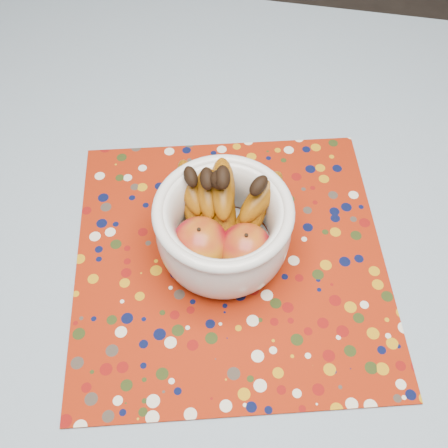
% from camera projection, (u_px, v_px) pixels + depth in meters
% --- Properties ---
extents(table, '(1.20, 1.20, 0.75)m').
position_uv_depth(table, '(263.00, 305.00, 0.81)').
color(table, brown).
rests_on(table, ground).
extents(tablecloth, '(1.32, 1.32, 0.01)m').
position_uv_depth(tablecloth, '(267.00, 281.00, 0.75)').
color(tablecloth, slate).
rests_on(tablecloth, table).
extents(placemat, '(0.54, 0.54, 0.00)m').
position_uv_depth(placemat, '(230.00, 259.00, 0.76)').
color(placemat, maroon).
rests_on(placemat, tablecloth).
extents(fruit_bowl, '(0.22, 0.19, 0.15)m').
position_uv_depth(fruit_bowl, '(222.00, 221.00, 0.71)').
color(fruit_bowl, silver).
rests_on(fruit_bowl, placemat).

